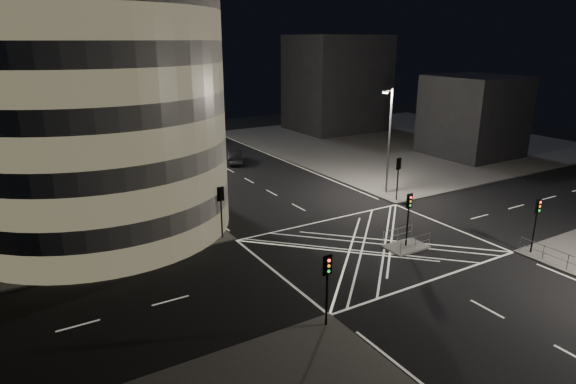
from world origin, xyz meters
TOP-DOWN VIEW (x-y plane):
  - ground at (0.00, 0.00)m, footprint 120.00×120.00m
  - sidewalk_far_right at (29.00, 27.00)m, footprint 42.00×42.00m
  - central_island at (2.00, -1.50)m, footprint 3.00×2.00m
  - office_tower_curved at (-20.74, 18.74)m, footprint 30.00×29.00m
  - building_right_far at (26.00, 40.00)m, footprint 14.00×12.00m
  - building_right_near at (30.00, 16.00)m, footprint 10.00×10.00m
  - building_far_end at (-4.00, 58.00)m, footprint 18.00×8.00m
  - tree_a at (-10.50, 9.00)m, footprint 4.10×4.10m
  - tree_b at (-10.50, 15.00)m, footprint 4.89×4.89m
  - tree_c at (-10.50, 21.00)m, footprint 4.79×4.79m
  - tree_d at (-10.50, 27.00)m, footprint 5.73×5.73m
  - tree_e at (-10.50, 33.00)m, footprint 4.03×4.03m
  - traffic_signal_fl at (-8.80, 6.80)m, footprint 0.55×0.22m
  - traffic_signal_nl at (-8.80, -6.80)m, footprint 0.55×0.22m
  - traffic_signal_fr at (8.80, 6.80)m, footprint 0.55×0.22m
  - traffic_signal_nr at (8.80, -6.80)m, footprint 0.55×0.22m
  - traffic_signal_island at (2.00, -1.50)m, footprint 0.55×0.22m
  - street_lamp_left_near at (-9.44, 12.00)m, footprint 1.25×0.25m
  - street_lamp_left_far at (-9.44, 30.00)m, footprint 1.25×0.25m
  - street_lamp_right_far at (9.44, 9.00)m, footprint 1.25×0.25m
  - railing_island_south at (2.00, -2.40)m, footprint 2.80×0.06m
  - railing_island_north at (2.00, -0.60)m, footprint 2.80×0.06m
  - sedan at (1.91, 27.83)m, footprint 3.35×5.18m

SIDE VIEW (x-z plane):
  - ground at x=0.00m, z-range 0.00..0.00m
  - sidewalk_far_right at x=29.00m, z-range 0.00..0.15m
  - central_island at x=2.00m, z-range 0.00..0.15m
  - railing_island_south at x=2.00m, z-range 0.15..1.25m
  - railing_island_north at x=2.00m, z-range 0.15..1.25m
  - sedan at x=1.91m, z-range 0.00..1.61m
  - traffic_signal_fl at x=-8.80m, z-range 0.91..4.91m
  - traffic_signal_nl at x=-8.80m, z-range 0.91..4.91m
  - traffic_signal_fr at x=8.80m, z-range 0.91..4.91m
  - traffic_signal_nr at x=8.80m, z-range 0.91..4.91m
  - traffic_signal_island at x=2.00m, z-range 0.91..4.91m
  - tree_a at x=-10.50m, z-range 1.07..7.64m
  - tree_e at x=-10.50m, z-range 1.11..7.68m
  - tree_c at x=-10.50m, z-range 0.90..7.93m
  - building_right_near at x=30.00m, z-range 0.15..10.15m
  - tree_b at x=-10.50m, z-range 1.35..9.41m
  - street_lamp_left_near at x=-9.44m, z-range 0.54..10.54m
  - street_lamp_left_far at x=-9.44m, z-range 0.54..10.54m
  - street_lamp_right_far at x=9.44m, z-range 0.54..10.54m
  - tree_d at x=-10.50m, z-range 1.37..10.43m
  - building_right_far at x=26.00m, z-range 0.15..15.15m
  - building_far_end at x=-4.00m, z-range 0.00..18.00m
  - office_tower_curved at x=-20.74m, z-range -0.95..26.25m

